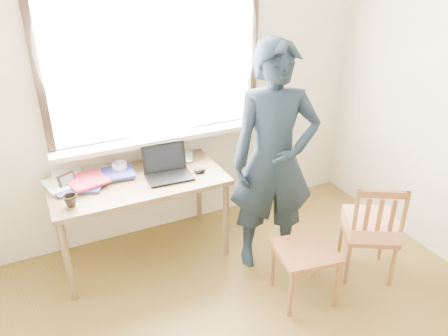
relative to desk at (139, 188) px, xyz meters
name	(u,v)px	position (x,y,z in m)	size (l,w,h in m)	color
room_shell	(304,118)	(0.49, -1.43, 0.98)	(3.52, 4.02, 2.61)	beige
desk	(139,188)	(0.00, 0.00, 0.00)	(1.36, 0.68, 0.73)	brown
laptop	(167,169)	(0.24, -0.03, 0.13)	(0.37, 0.30, 0.24)	black
mug_white	(120,168)	(-0.10, 0.18, 0.12)	(0.12, 0.12, 0.09)	white
mug_dark	(70,201)	(-0.53, -0.19, 0.12)	(0.09, 0.09, 0.09)	black
mouse	(200,170)	(0.49, -0.10, 0.09)	(0.10, 0.07, 0.04)	black
desk_clutter	(94,176)	(-0.31, 0.15, 0.10)	(0.86, 0.48, 0.06)	white
book_a	(83,174)	(-0.38, 0.26, 0.09)	(0.18, 0.24, 0.02)	white
book_b	(171,157)	(0.37, 0.27, 0.08)	(0.19, 0.25, 0.02)	white
picture_frame	(67,181)	(-0.52, 0.10, 0.13)	(0.13, 0.08, 0.11)	black
work_chair	(305,257)	(0.93, -1.00, -0.30)	(0.47, 0.46, 0.42)	brown
side_chair	(370,227)	(1.53, -1.00, -0.21)	(0.53, 0.52, 0.85)	brown
person	(274,161)	(0.94, -0.50, 0.26)	(0.67, 0.44, 1.83)	black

